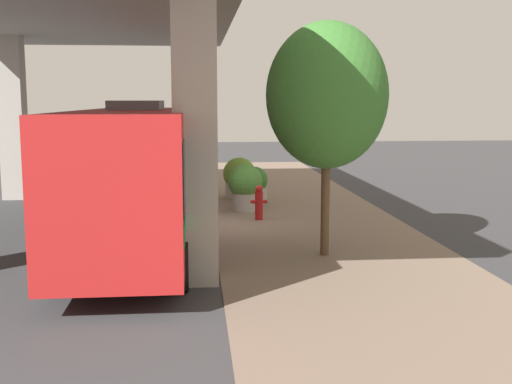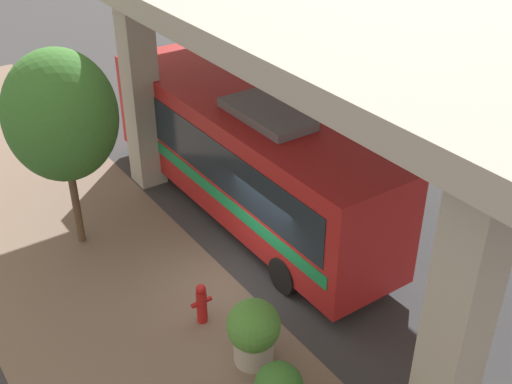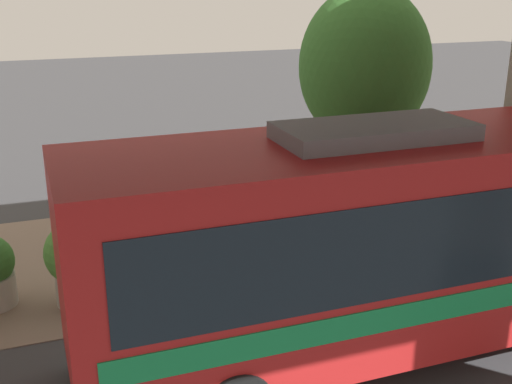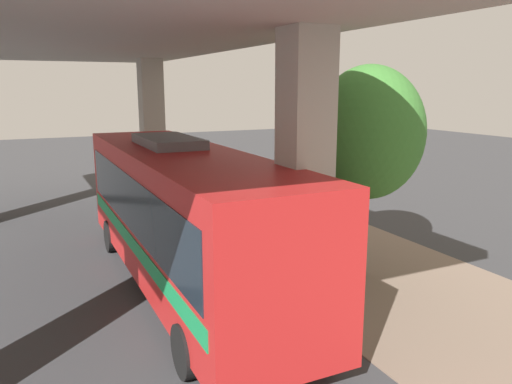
% 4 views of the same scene
% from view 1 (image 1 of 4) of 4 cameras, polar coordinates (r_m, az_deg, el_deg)
% --- Properties ---
extents(ground_plane, '(80.00, 80.00, 0.00)m').
position_cam_1_polar(ground_plane, '(19.86, -3.90, -2.96)').
color(ground_plane, '#38383A').
rests_on(ground_plane, ground).
extents(sidewalk_strip, '(6.00, 40.00, 0.02)m').
position_cam_1_polar(sidewalk_strip, '(20.16, 4.67, -2.78)').
color(sidewalk_strip, '#7A6656').
rests_on(sidewalk_strip, ground).
extents(overpass, '(9.40, 20.43, 6.85)m').
position_cam_1_polar(overpass, '(19.92, -16.02, 14.24)').
color(overpass, '#ADA89E').
rests_on(overpass, ground).
extents(bus, '(2.76, 11.48, 3.82)m').
position_cam_1_polar(bus, '(16.80, -10.70, 2.01)').
color(bus, '#B21E1E').
rests_on(bus, ground).
extents(fire_hydrant, '(0.53, 0.26, 1.13)m').
position_cam_1_polar(fire_hydrant, '(20.54, 0.26, -0.96)').
color(fire_hydrant, '#B21919').
rests_on(fire_hydrant, ground).
extents(planter_front, '(0.99, 0.99, 1.39)m').
position_cam_1_polar(planter_front, '(23.82, -0.15, 0.59)').
color(planter_front, '#ADA89E').
rests_on(planter_front, ground).
extents(planter_middle, '(1.28, 1.28, 1.61)m').
position_cam_1_polar(planter_middle, '(25.19, -1.50, 1.25)').
color(planter_middle, '#ADA89E').
rests_on(planter_middle, ground).
extents(planter_back, '(1.21, 1.21, 1.64)m').
position_cam_1_polar(planter_back, '(22.19, -0.98, 0.50)').
color(planter_back, '#ADA89E').
rests_on(planter_back, ground).
extents(street_tree_near, '(2.94, 2.94, 5.70)m').
position_cam_1_polar(street_tree_near, '(15.64, 6.32, 8.49)').
color(street_tree_near, brown).
rests_on(street_tree_near, ground).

